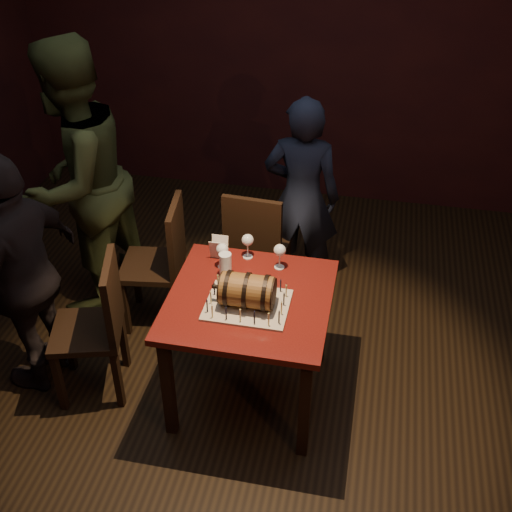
% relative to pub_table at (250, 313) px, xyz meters
% --- Properties ---
extents(room_shell, '(5.04, 5.04, 2.80)m').
position_rel_pub_table_xyz_m(room_shell, '(-0.04, 0.07, 0.76)').
color(room_shell, black).
rests_on(room_shell, ground).
extents(pub_table, '(0.90, 0.90, 0.75)m').
position_rel_pub_table_xyz_m(pub_table, '(0.00, 0.00, 0.00)').
color(pub_table, '#440D0B').
rests_on(pub_table, ground).
extents(cake_board, '(0.45, 0.35, 0.01)m').
position_rel_pub_table_xyz_m(cake_board, '(0.00, -0.07, 0.12)').
color(cake_board, '#AFA08D').
rests_on(cake_board, pub_table).
extents(barrel_cake, '(0.34, 0.20, 0.20)m').
position_rel_pub_table_xyz_m(barrel_cake, '(0.00, -0.07, 0.21)').
color(barrel_cake, brown).
rests_on(barrel_cake, cake_board).
extents(birthday_candles, '(0.40, 0.30, 0.09)m').
position_rel_pub_table_xyz_m(birthday_candles, '(0.00, -0.07, 0.16)').
color(birthday_candles, '#F6ED93').
rests_on(birthday_candles, cake_board).
extents(wine_glass_left, '(0.07, 0.07, 0.16)m').
position_rel_pub_table_xyz_m(wine_glass_left, '(-0.21, 0.25, 0.23)').
color(wine_glass_left, silver).
rests_on(wine_glass_left, pub_table).
extents(wine_glass_mid, '(0.07, 0.07, 0.16)m').
position_rel_pub_table_xyz_m(wine_glass_mid, '(-0.09, 0.38, 0.23)').
color(wine_glass_mid, silver).
rests_on(wine_glass_mid, pub_table).
extents(wine_glass_right, '(0.07, 0.07, 0.16)m').
position_rel_pub_table_xyz_m(wine_glass_right, '(0.11, 0.31, 0.23)').
color(wine_glass_right, silver).
rests_on(wine_glass_right, pub_table).
extents(pint_of_ale, '(0.07, 0.07, 0.15)m').
position_rel_pub_table_xyz_m(pint_of_ale, '(-0.18, 0.17, 0.18)').
color(pint_of_ale, silver).
rests_on(pint_of_ale, pub_table).
extents(menu_card, '(0.10, 0.05, 0.13)m').
position_rel_pub_table_xyz_m(menu_card, '(-0.26, 0.34, 0.17)').
color(menu_card, white).
rests_on(menu_card, pub_table).
extents(chair_back, '(0.43, 0.43, 0.93)m').
position_rel_pub_table_xyz_m(chair_back, '(-0.14, 0.86, -0.12)').
color(chair_back, black).
rests_on(chair_back, ground).
extents(chair_left_rear, '(0.45, 0.45, 0.93)m').
position_rel_pub_table_xyz_m(chair_left_rear, '(-0.71, 0.57, -0.12)').
color(chair_left_rear, black).
rests_on(chair_left_rear, ground).
extents(chair_left_front, '(0.49, 0.49, 0.93)m').
position_rel_pub_table_xyz_m(chair_left_front, '(-0.87, -0.12, -0.12)').
color(chair_left_front, black).
rests_on(chair_left_front, ground).
extents(person_back, '(0.54, 0.36, 1.47)m').
position_rel_pub_table_xyz_m(person_back, '(0.12, 1.18, 0.10)').
color(person_back, black).
rests_on(person_back, ground).
extents(person_left_rear, '(0.94, 1.08, 1.90)m').
position_rel_pub_table_xyz_m(person_left_rear, '(-1.32, 0.71, 0.31)').
color(person_left_rear, '#394321').
rests_on(person_left_rear, ground).
extents(person_left_front, '(0.50, 0.95, 1.54)m').
position_rel_pub_table_xyz_m(person_left_front, '(-1.30, -0.09, 0.13)').
color(person_left_front, black).
rests_on(person_left_front, ground).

